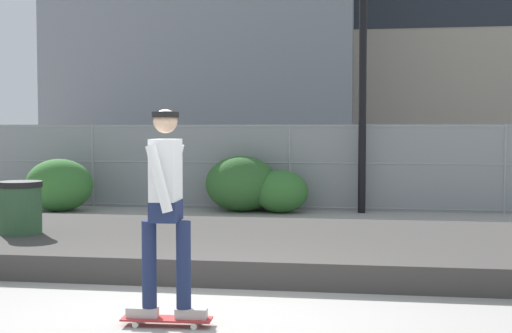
# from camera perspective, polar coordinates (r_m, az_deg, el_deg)

# --- Properties ---
(ground_plane) EXTENTS (120.00, 120.00, 0.00)m
(ground_plane) POSITION_cam_1_polar(r_m,az_deg,el_deg) (6.54, -5.28, -12.35)
(ground_plane) COLOR gray
(gravel_berm) EXTENTS (13.77, 3.78, 0.31)m
(gravel_berm) POSITION_cam_1_polar(r_m,az_deg,el_deg) (9.46, -0.77, -6.58)
(gravel_berm) COLOR #3D3A38
(gravel_berm) RESTS_ON ground_plane
(skateboard) EXTENTS (0.81, 0.24, 0.07)m
(skateboard) POSITION_cam_1_polar(r_m,az_deg,el_deg) (6.31, -7.37, -12.39)
(skateboard) COLOR #B22D2D
(skateboard) RESTS_ON ground_plane
(skater) EXTENTS (0.72, 0.59, 1.84)m
(skater) POSITION_cam_1_polar(r_m,az_deg,el_deg) (6.12, -7.44, -2.67)
(skater) COLOR #B2ADA8
(skater) RESTS_ON skateboard
(chain_fence) EXTENTS (17.96, 0.06, 1.85)m
(chain_fence) POSITION_cam_1_polar(r_m,az_deg,el_deg) (14.96, 2.78, -0.03)
(chain_fence) COLOR gray
(chain_fence) RESTS_ON ground_plane
(street_lamp) EXTENTS (0.44, 0.44, 7.03)m
(street_lamp) POSITION_cam_1_polar(r_m,az_deg,el_deg) (14.77, 8.84, 13.24)
(street_lamp) COLOR black
(street_lamp) RESTS_ON ground_plane
(parked_car_near) EXTENTS (4.56, 2.27, 1.66)m
(parked_car_near) POSITION_cam_1_polar(r_m,az_deg,el_deg) (19.44, -10.16, 0.36)
(parked_car_near) COLOR #566B4C
(parked_car_near) RESTS_ON ground_plane
(office_block) EXTENTS (25.08, 11.67, 15.19)m
(office_block) POSITION_cam_1_polar(r_m,az_deg,el_deg) (51.88, 17.63, 9.40)
(office_block) COLOR #9E9384
(office_block) RESTS_ON ground_plane
(shrub_left) EXTENTS (1.45, 1.18, 1.12)m
(shrub_left) POSITION_cam_1_polar(r_m,az_deg,el_deg) (15.27, -15.92, -1.49)
(shrub_left) COLOR #336B2D
(shrub_left) RESTS_ON ground_plane
(shrub_center) EXTENTS (1.53, 1.25, 1.18)m
(shrub_center) POSITION_cam_1_polar(r_m,az_deg,el_deg) (14.64, -1.22, -1.43)
(shrub_center) COLOR #2D5B28
(shrub_center) RESTS_ON ground_plane
(shrub_right) EXTENTS (1.15, 0.94, 0.89)m
(shrub_right) POSITION_cam_1_polar(r_m,az_deg,el_deg) (14.43, 2.05, -2.08)
(shrub_right) COLOR #336B2D
(shrub_right) RESTS_ON ground_plane
(trash_bin) EXTENTS (0.59, 0.59, 1.03)m
(trash_bin) POSITION_cam_1_polar(r_m,az_deg,el_deg) (10.03, -18.82, -4.08)
(trash_bin) COLOR #2D5133
(trash_bin) RESTS_ON ground_plane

